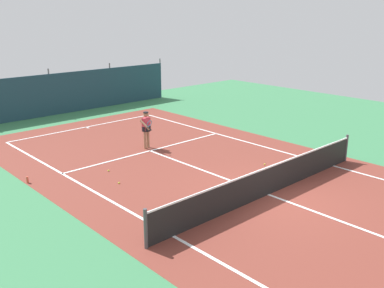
{
  "coord_description": "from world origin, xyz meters",
  "views": [
    {
      "loc": [
        -10.83,
        -8.04,
        5.79
      ],
      "look_at": [
        0.05,
        3.76,
        0.9
      ],
      "focal_mm": 40.71,
      "sensor_mm": 36.0,
      "label": 1
    }
  ],
  "objects_px": {
    "tennis_net": "(269,180)",
    "tennis_ball_near_player": "(119,183)",
    "water_bottle": "(27,180)",
    "tennis_ball_midcourt": "(265,164)",
    "tennis_ball_by_sideline": "(109,171)",
    "tennis_player": "(146,127)"
  },
  "relations": [
    {
      "from": "water_bottle",
      "to": "tennis_ball_midcourt",
      "type": "bearing_deg",
      "value": -30.54
    },
    {
      "from": "tennis_ball_midcourt",
      "to": "water_bottle",
      "type": "bearing_deg",
      "value": 149.46
    },
    {
      "from": "tennis_player",
      "to": "tennis_ball_near_player",
      "type": "xyz_separation_m",
      "value": [
        -3.25,
        -2.68,
        -0.93
      ]
    },
    {
      "from": "tennis_player",
      "to": "tennis_ball_by_sideline",
      "type": "distance_m",
      "value": 3.29
    },
    {
      "from": "tennis_net",
      "to": "tennis_ball_midcourt",
      "type": "xyz_separation_m",
      "value": [
        2.22,
        1.89,
        -0.48
      ]
    },
    {
      "from": "tennis_net",
      "to": "tennis_ball_by_sideline",
      "type": "bearing_deg",
      "value": 116.23
    },
    {
      "from": "tennis_ball_near_player",
      "to": "water_bottle",
      "type": "xyz_separation_m",
      "value": [
        -2.33,
        2.25,
        0.09
      ]
    },
    {
      "from": "tennis_player",
      "to": "tennis_ball_midcourt",
      "type": "bearing_deg",
      "value": 99.85
    },
    {
      "from": "tennis_ball_by_sideline",
      "to": "tennis_ball_midcourt",
      "type": "bearing_deg",
      "value": -36.04
    },
    {
      "from": "tennis_ball_near_player",
      "to": "tennis_ball_midcourt",
      "type": "distance_m",
      "value": 5.77
    },
    {
      "from": "tennis_net",
      "to": "tennis_ball_near_player",
      "type": "relative_size",
      "value": 153.33
    },
    {
      "from": "tennis_player",
      "to": "tennis_ball_near_player",
      "type": "relative_size",
      "value": 24.85
    },
    {
      "from": "tennis_player",
      "to": "tennis_ball_midcourt",
      "type": "relative_size",
      "value": 24.85
    },
    {
      "from": "tennis_ball_near_player",
      "to": "water_bottle",
      "type": "relative_size",
      "value": 0.28
    },
    {
      "from": "tennis_net",
      "to": "tennis_ball_midcourt",
      "type": "relative_size",
      "value": 153.33
    },
    {
      "from": "tennis_player",
      "to": "water_bottle",
      "type": "bearing_deg",
      "value": -8.38
    },
    {
      "from": "tennis_ball_midcourt",
      "to": "water_bottle",
      "type": "relative_size",
      "value": 0.28
    },
    {
      "from": "tennis_net",
      "to": "tennis_ball_near_player",
      "type": "height_order",
      "value": "tennis_net"
    },
    {
      "from": "tennis_ball_near_player",
      "to": "tennis_ball_midcourt",
      "type": "relative_size",
      "value": 1.0
    },
    {
      "from": "tennis_player",
      "to": "water_bottle",
      "type": "xyz_separation_m",
      "value": [
        -5.58,
        -0.43,
        -0.84
      ]
    },
    {
      "from": "tennis_ball_near_player",
      "to": "water_bottle",
      "type": "bearing_deg",
      "value": 136.02
    },
    {
      "from": "tennis_net",
      "to": "water_bottle",
      "type": "relative_size",
      "value": 42.17
    }
  ]
}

